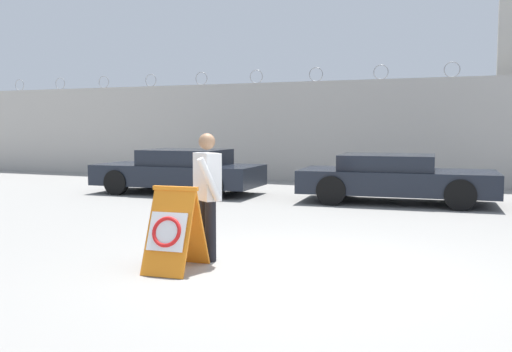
# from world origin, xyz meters

# --- Properties ---
(ground_plane) EXTENTS (90.00, 90.00, 0.00)m
(ground_plane) POSITION_xyz_m (0.00, 0.00, 0.00)
(ground_plane) COLOR gray
(perimeter_wall) EXTENTS (36.00, 0.30, 3.70)m
(perimeter_wall) POSITION_xyz_m (-0.00, 11.15, 1.63)
(perimeter_wall) COLOR #ADA8A0
(perimeter_wall) RESTS_ON ground_plane
(barricade_sign) EXTENTS (0.63, 0.90, 1.07)m
(barricade_sign) POSITION_xyz_m (-1.46, -0.55, 0.53)
(barricade_sign) COLOR orange
(barricade_sign) RESTS_ON ground_plane
(security_guard) EXTENTS (0.55, 0.61, 1.72)m
(security_guard) POSITION_xyz_m (-1.33, 0.10, 0.95)
(security_guard) COLOR black
(security_guard) RESTS_ON ground_plane
(parked_car_front_coupe) EXTENTS (4.53, 2.10, 1.19)m
(parked_car_front_coupe) POSITION_xyz_m (-5.55, 6.65, 0.61)
(parked_car_front_coupe) COLOR black
(parked_car_front_coupe) RESTS_ON ground_plane
(parked_car_rear_sedan) EXTENTS (4.63, 2.26, 1.14)m
(parked_car_rear_sedan) POSITION_xyz_m (0.09, 6.96, 0.59)
(parked_car_rear_sedan) COLOR black
(parked_car_rear_sedan) RESTS_ON ground_plane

